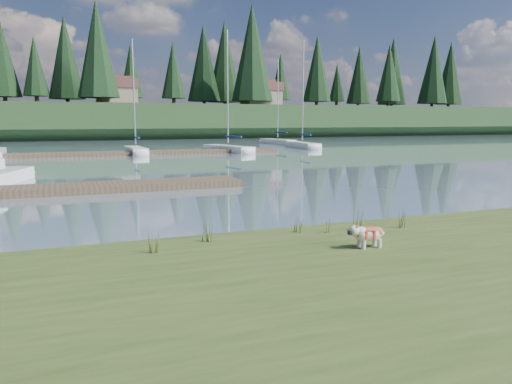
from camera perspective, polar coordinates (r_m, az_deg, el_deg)
name	(u,v)px	position (r m, az deg, el deg)	size (l,w,h in m)	color
ground	(101,156)	(42.22, -17.25, 3.99)	(200.00, 200.00, 0.00)	#7B94A6
bank	(320,310)	(7.39, 7.33, -13.26)	(60.00, 9.00, 0.35)	#3D4F20
ridge	(77,122)	(85.05, -19.76, 7.53)	(200.00, 20.00, 5.00)	#1C3319
bulldog	(368,233)	(10.20, 12.73, -4.60)	(0.78, 0.36, 0.47)	silver
dock_near	(41,190)	(21.17, -23.33, 0.18)	(16.00, 2.00, 0.30)	#4C3D2C
dock_far	(127,153)	(42.41, -14.56, 4.31)	(26.00, 2.20, 0.30)	#4C3D2C
sailboat_bg_2	(135,150)	(44.23, -13.68, 4.74)	(1.28, 6.28, 9.62)	white
sailboat_bg_3	(224,148)	(45.64, -3.63, 5.04)	(3.15, 7.40, 10.76)	white
sailboat_bg_4	(300,144)	(52.38, 5.04, 5.44)	(2.02, 7.42, 10.87)	white
sailboat_bg_5	(275,141)	(60.51, 2.18, 5.84)	(2.31, 6.98, 9.94)	white
weed_0	(207,231)	(10.51, -5.57, -4.40)	(0.17, 0.14, 0.55)	#475B23
weed_1	(298,224)	(11.33, 4.81, -3.70)	(0.17, 0.14, 0.44)	#475B23
weed_2	(358,219)	(11.79, 11.57, -3.08)	(0.17, 0.14, 0.58)	#475B23
weed_3	(154,242)	(9.75, -11.57, -5.60)	(0.17, 0.14, 0.52)	#475B23
weed_4	(325,225)	(11.41, 7.93, -3.78)	(0.17, 0.14, 0.38)	#475B23
weed_5	(403,218)	(12.23, 16.46, -2.89)	(0.17, 0.14, 0.55)	#475B23
mud_lip	(224,246)	(11.28, -3.69, -6.17)	(60.00, 0.50, 0.14)	#33281C
conifer_3	(2,59)	(84.71, -27.00, 13.39)	(4.84, 4.84, 12.25)	#382619
conifer_4	(97,49)	(78.91, -17.68, 15.32)	(6.16, 6.16, 15.10)	#382619
conifer_5	(173,70)	(84.39, -9.45, 13.56)	(3.96, 3.96, 10.35)	#382619
conifer_6	(252,53)	(86.64, -0.45, 15.64)	(7.04, 7.04, 17.00)	#382619
conifer_7	(317,69)	(95.04, 6.98, 13.83)	(5.28, 5.28, 13.20)	#382619
conifer_8	(389,73)	(98.60, 14.95, 13.01)	(4.62, 4.62, 11.77)	#382619
conifer_9	(434,70)	(109.16, 19.63, 13.05)	(5.94, 5.94, 14.62)	#382619
house_1	(116,91)	(83.63, -15.68, 11.00)	(6.30, 5.30, 4.65)	gray
house_2	(261,94)	(87.71, 0.55, 11.16)	(6.30, 5.30, 4.65)	gray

